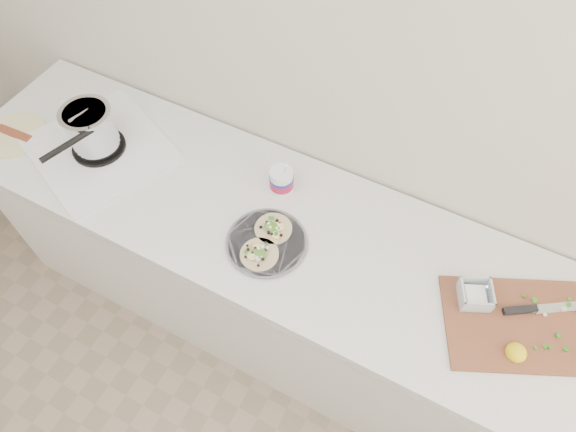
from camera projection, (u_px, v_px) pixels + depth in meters
The scene contains 6 objects.
counter at pixel (266, 272), 2.20m from camera, with size 2.44×0.66×0.90m.
stove at pixel (94, 136), 1.93m from camera, with size 0.64×0.62×0.24m.
taco_plate at pixel (266, 241), 1.74m from camera, with size 0.28×0.28×0.04m.
tub at pixel (282, 179), 1.83m from camera, with size 0.09×0.09×0.20m.
cutboard at pixel (516, 319), 1.58m from camera, with size 0.54×0.47×0.07m.
bacon_plate at pixel (15, 135), 2.04m from camera, with size 0.24×0.24×0.02m.
Camera 1 is at (0.58, 0.53, 2.39)m, focal length 32.00 mm.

